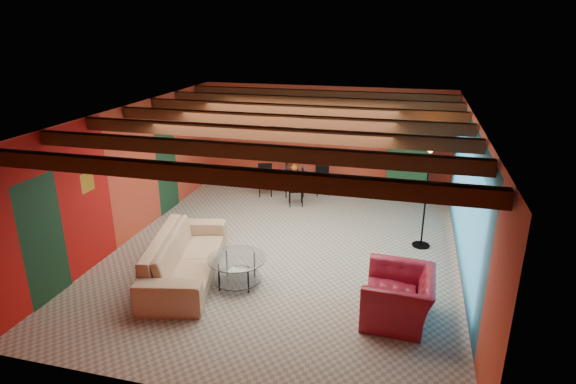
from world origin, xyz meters
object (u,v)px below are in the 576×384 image
(sofa, at_px, (185,256))
(floor_lamp, at_px, (426,196))
(potted_plant, at_px, (412,120))
(coffee_table, at_px, (237,271))
(armoire, at_px, (408,164))
(vase, at_px, (294,157))
(armchair, at_px, (398,296))
(dining_table, at_px, (294,178))

(sofa, bearing_deg, floor_lamp, -73.33)
(potted_plant, bearing_deg, coffee_table, -117.44)
(armoire, distance_m, floor_lamp, 2.86)
(sofa, height_order, vase, vase)
(coffee_table, xyz_separation_m, potted_plant, (2.67, 5.14, 1.74))
(vase, bearing_deg, armoire, 11.12)
(coffee_table, relative_size, potted_plant, 2.17)
(sofa, height_order, armchair, sofa)
(vase, bearing_deg, floor_lamp, -35.53)
(potted_plant, relative_size, vase, 2.52)
(armchair, bearing_deg, sofa, -93.84)
(coffee_table, bearing_deg, sofa, 177.87)
(dining_table, height_order, potted_plant, potted_plant)
(armchair, height_order, vase, vase)
(potted_plant, bearing_deg, floor_lamp, -82.33)
(armchair, height_order, coffee_table, armchair)
(armchair, height_order, floor_lamp, floor_lamp)
(coffee_table, relative_size, dining_table, 0.56)
(coffee_table, bearing_deg, potted_plant, 62.56)
(potted_plant, distance_m, vase, 3.02)
(floor_lamp, relative_size, vase, 11.87)
(dining_table, height_order, armoire, armoire)
(armchair, bearing_deg, vase, -148.18)
(armoire, bearing_deg, sofa, -112.66)
(sofa, distance_m, armoire, 6.28)
(sofa, xyz_separation_m, armchair, (3.65, -0.37, -0.01))
(coffee_table, distance_m, vase, 4.65)
(sofa, relative_size, coffee_table, 2.69)
(armoire, bearing_deg, floor_lamp, -69.54)
(vase, bearing_deg, dining_table, 0.00)
(armoire, height_order, potted_plant, potted_plant)
(vase, bearing_deg, potted_plant, 11.12)
(armoire, bearing_deg, armchair, -77.00)
(dining_table, distance_m, floor_lamp, 3.96)
(armchair, distance_m, armoire, 5.50)
(coffee_table, distance_m, dining_table, 4.59)
(coffee_table, bearing_deg, vase, 91.70)
(dining_table, bearing_deg, armchair, -60.17)
(coffee_table, relative_size, floor_lamp, 0.46)
(potted_plant, bearing_deg, dining_table, -168.88)
(coffee_table, bearing_deg, dining_table, 91.70)
(armchair, relative_size, armoire, 0.66)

